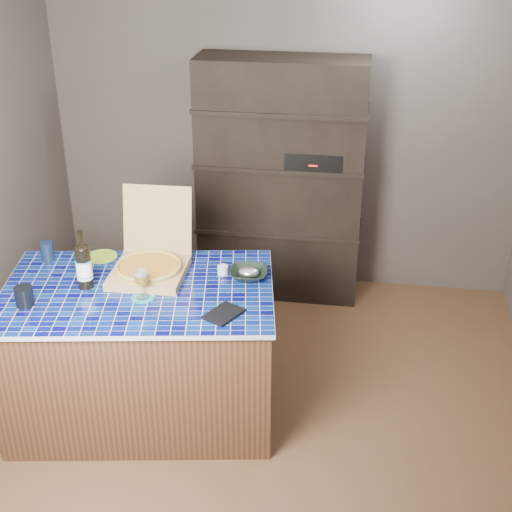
% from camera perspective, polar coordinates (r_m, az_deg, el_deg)
% --- Properties ---
extents(room, '(3.50, 3.50, 3.50)m').
position_cam_1_polar(room, '(3.73, -0.85, 2.71)').
color(room, brown).
rests_on(room, ground).
extents(shelving_unit, '(1.20, 0.41, 1.80)m').
position_cam_1_polar(shelving_unit, '(5.26, 2.00, 6.00)').
color(shelving_unit, black).
rests_on(shelving_unit, floor).
extents(kitchen_island, '(1.64, 1.19, 0.83)m').
position_cam_1_polar(kitchen_island, '(4.23, -9.05, -7.48)').
color(kitchen_island, '#4C321E').
rests_on(kitchen_island, floor).
extents(pizza_box, '(0.42, 0.51, 0.45)m').
position_cam_1_polar(pizza_box, '(4.13, -8.50, -0.66)').
color(pizza_box, tan).
rests_on(pizza_box, kitchen_island).
extents(mead_bottle, '(0.09, 0.09, 0.34)m').
position_cam_1_polar(mead_bottle, '(4.03, -13.62, -0.73)').
color(mead_bottle, black).
rests_on(mead_bottle, kitchen_island).
extents(teal_trivet, '(0.13, 0.13, 0.01)m').
position_cam_1_polar(teal_trivet, '(3.92, -9.02, -3.30)').
color(teal_trivet, teal).
rests_on(teal_trivet, kitchen_island).
extents(wine_glass, '(0.08, 0.08, 0.18)m').
position_cam_1_polar(wine_glass, '(3.86, -9.15, -1.72)').
color(wine_glass, white).
rests_on(wine_glass, teal_trivet).
extents(tumbler, '(0.10, 0.10, 0.11)m').
position_cam_1_polar(tumbler, '(3.97, -18.06, -3.08)').
color(tumbler, black).
rests_on(tumbler, kitchen_island).
extents(dvd_case, '(0.22, 0.24, 0.02)m').
position_cam_1_polar(dvd_case, '(3.72, -2.59, -4.64)').
color(dvd_case, black).
rests_on(dvd_case, kitchen_island).
extents(bowl, '(0.23, 0.23, 0.05)m').
position_cam_1_polar(bowl, '(4.06, -0.59, -1.44)').
color(bowl, black).
rests_on(bowl, kitchen_island).
extents(foil_contents, '(0.12, 0.10, 0.06)m').
position_cam_1_polar(foil_contents, '(4.05, -0.59, -1.27)').
color(foil_contents, silver).
rests_on(foil_contents, bowl).
extents(white_jar, '(0.06, 0.06, 0.05)m').
position_cam_1_polar(white_jar, '(4.10, -2.67, -1.12)').
color(white_jar, silver).
rests_on(white_jar, kitchen_island).
extents(navy_cup, '(0.08, 0.08, 0.12)m').
position_cam_1_polar(navy_cup, '(4.42, -16.36, 0.38)').
color(navy_cup, black).
rests_on(navy_cup, kitchen_island).
extents(green_trivet, '(0.19, 0.19, 0.01)m').
position_cam_1_polar(green_trivet, '(4.40, -12.24, -0.02)').
color(green_trivet, '#93CD2B').
rests_on(green_trivet, kitchen_island).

